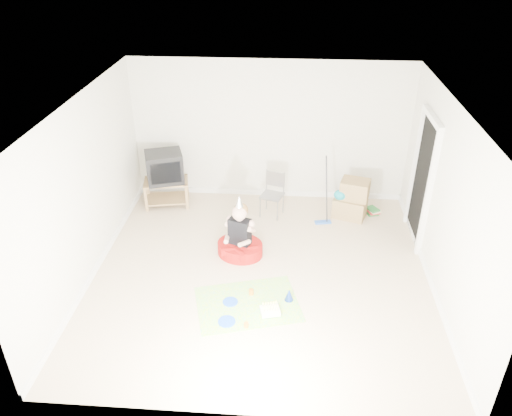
# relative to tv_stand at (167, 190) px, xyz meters

# --- Properties ---
(ground) EXTENTS (5.00, 5.00, 0.00)m
(ground) POSITION_rel_tv_stand_xyz_m (1.87, -1.98, -0.29)
(ground) COLOR beige
(ground) RESTS_ON ground
(doorway_recess) EXTENTS (0.02, 0.90, 2.05)m
(doorway_recess) POSITION_rel_tv_stand_xyz_m (4.35, -0.78, 0.73)
(doorway_recess) COLOR black
(doorway_recess) RESTS_ON ground
(tv_stand) EXTENTS (0.87, 0.63, 0.49)m
(tv_stand) POSITION_rel_tv_stand_xyz_m (0.00, 0.00, 0.00)
(tv_stand) COLOR olive
(tv_stand) RESTS_ON ground
(crt_tv) EXTENTS (0.77, 0.71, 0.55)m
(crt_tv) POSITION_rel_tv_stand_xyz_m (-0.00, 0.00, 0.48)
(crt_tv) COLOR black
(crt_tv) RESTS_ON tv_stand
(folding_chair) EXTENTS (0.46, 0.44, 0.81)m
(folding_chair) POSITION_rel_tv_stand_xyz_m (1.96, -0.25, 0.10)
(folding_chair) COLOR gray
(folding_chair) RESTS_ON ground
(cardboard_boxes) EXTENTS (0.67, 0.58, 0.70)m
(cardboard_boxes) POSITION_rel_tv_stand_xyz_m (3.36, -0.18, 0.05)
(cardboard_boxes) COLOR olive
(cardboard_boxes) RESTS_ON ground
(floor_mop) EXTENTS (0.30, 0.38, 1.14)m
(floor_mop) POSITION_rel_tv_stand_xyz_m (2.87, -0.46, -0.03)
(floor_mop) COLOR blue
(floor_mop) RESTS_ON ground
(book_pile) EXTENTS (0.26, 0.30, 0.11)m
(book_pile) POSITION_rel_tv_stand_xyz_m (3.78, -0.04, -0.24)
(book_pile) COLOR #23692D
(book_pile) RESTS_ON ground
(seated_woman) EXTENTS (0.93, 0.93, 1.05)m
(seated_woman) POSITION_rel_tv_stand_xyz_m (1.51, -1.50, -0.06)
(seated_woman) COLOR #A3120F
(seated_woman) RESTS_ON ground
(party_mat) EXTENTS (1.61, 1.34, 0.01)m
(party_mat) POSITION_rel_tv_stand_xyz_m (1.74, -2.70, -0.29)
(party_mat) COLOR #FF3580
(party_mat) RESTS_ON ground
(birthday_cake) EXTENTS (0.30, 0.26, 0.13)m
(birthday_cake) POSITION_rel_tv_stand_xyz_m (2.06, -2.86, -0.25)
(birthday_cake) COLOR white
(birthday_cake) RESTS_ON party_mat
(blue_plate_near) EXTENTS (0.22, 0.22, 0.01)m
(blue_plate_near) POSITION_rel_tv_stand_xyz_m (1.49, -2.68, -0.28)
(blue_plate_near) COLOR blue
(blue_plate_near) RESTS_ON party_mat
(blue_plate_far) EXTENTS (0.33, 0.33, 0.01)m
(blue_plate_far) POSITION_rel_tv_stand_xyz_m (1.49, -3.07, -0.28)
(blue_plate_far) COLOR blue
(blue_plate_far) RESTS_ON party_mat
(orange_cup_near) EXTENTS (0.07, 0.07, 0.08)m
(orange_cup_near) POSITION_rel_tv_stand_xyz_m (1.77, -2.49, -0.24)
(orange_cup_near) COLOR orange
(orange_cup_near) RESTS_ON party_mat
(orange_cup_far) EXTENTS (0.07, 0.07, 0.07)m
(orange_cup_far) POSITION_rel_tv_stand_xyz_m (1.76, -3.15, -0.25)
(orange_cup_far) COLOR orange
(orange_cup_far) RESTS_ON party_mat
(blue_party_hat) EXTENTS (0.14, 0.14, 0.18)m
(blue_party_hat) POSITION_rel_tv_stand_xyz_m (2.30, -2.57, -0.19)
(blue_party_hat) COLOR #1738A5
(blue_party_hat) RESTS_ON party_mat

